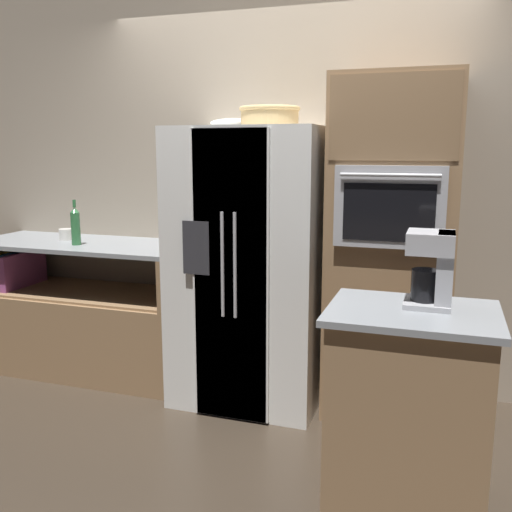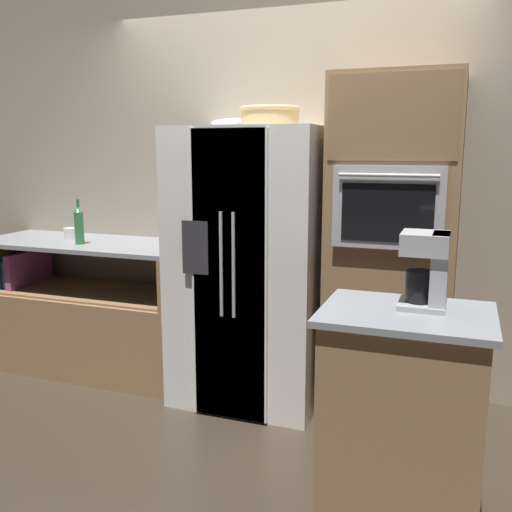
{
  "view_description": "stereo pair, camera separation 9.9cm",
  "coord_description": "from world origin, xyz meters",
  "views": [
    {
      "loc": [
        1.03,
        -3.31,
        1.6
      ],
      "look_at": [
        -0.06,
        -0.05,
        0.95
      ],
      "focal_mm": 40.0,
      "sensor_mm": 36.0,
      "label": 1
    },
    {
      "loc": [
        1.13,
        -3.28,
        1.6
      ],
      "look_at": [
        -0.06,
        -0.05,
        0.95
      ],
      "focal_mm": 40.0,
      "sensor_mm": 36.0,
      "label": 2
    }
  ],
  "objects": [
    {
      "name": "island_counter",
      "position": [
        0.92,
        -0.85,
        0.46
      ],
      "size": [
        0.73,
        0.57,
        0.92
      ],
      "color": "#93704C",
      "rests_on": "ground_plane"
    },
    {
      "name": "coffee_maker",
      "position": [
        1.0,
        -0.77,
        1.1
      ],
      "size": [
        0.2,
        0.21,
        0.33
      ],
      "color": "#B2B2B7",
      "rests_on": "island_counter"
    },
    {
      "name": "bottle_tall",
      "position": [
        -1.37,
        -0.02,
        1.08
      ],
      "size": [
        0.06,
        0.06,
        0.31
      ],
      "color": "#33723F",
      "rests_on": "counter_left"
    },
    {
      "name": "ground_plane",
      "position": [
        0.0,
        0.0,
        0.0
      ],
      "size": [
        20.0,
        20.0,
        0.0
      ],
      "primitive_type": "plane",
      "color": "#382D23"
    },
    {
      "name": "refrigerator",
      "position": [
        -0.11,
        0.04,
        0.86
      ],
      "size": [
        0.91,
        0.81,
        1.73
      ],
      "color": "white",
      "rests_on": "ground_plane"
    },
    {
      "name": "wall_back",
      "position": [
        0.0,
        0.46,
        1.4
      ],
      "size": [
        12.0,
        0.06,
        2.8
      ],
      "color": "tan",
      "rests_on": "ground_plane"
    },
    {
      "name": "counter_left",
      "position": [
        -1.43,
        0.09,
        0.35
      ],
      "size": [
        1.6,
        0.67,
        0.94
      ],
      "color": "#93704C",
      "rests_on": "ground_plane"
    },
    {
      "name": "wicker_basket",
      "position": [
        0.0,
        0.04,
        1.79
      ],
      "size": [
        0.37,
        0.37,
        0.12
      ],
      "color": "tan",
      "rests_on": "refrigerator"
    },
    {
      "name": "wall_oven",
      "position": [
        0.74,
        0.11,
        1.01
      ],
      "size": [
        0.72,
        0.68,
        2.01
      ],
      "color": "#93704C",
      "rests_on": "ground_plane"
    },
    {
      "name": "fruit_bowl",
      "position": [
        -0.27,
        0.14,
        1.76
      ],
      "size": [
        0.31,
        0.31,
        0.06
      ],
      "color": "white",
      "rests_on": "refrigerator"
    },
    {
      "name": "mug",
      "position": [
        -1.58,
        0.14,
        0.99
      ],
      "size": [
        0.13,
        0.1,
        0.08
      ],
      "color": "silver",
      "rests_on": "counter_left"
    }
  ]
}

